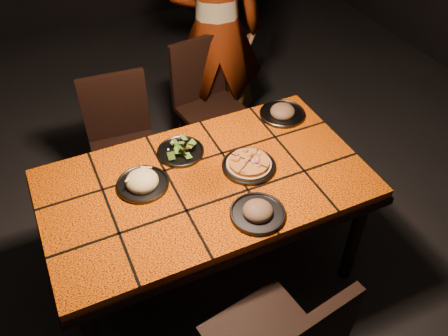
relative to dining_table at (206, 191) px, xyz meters
name	(u,v)px	position (x,y,z in m)	size (l,w,h in m)	color
room_shell	(200,42)	(0.00, 0.00, 0.83)	(6.04, 7.04, 3.08)	black
dining_table	(206,191)	(0.00, 0.00, 0.00)	(1.62, 0.92, 0.75)	#E05607
chair_far_left	(122,136)	(-0.23, 0.81, -0.16)	(0.44, 0.44, 0.90)	black
chair_far_right	(207,97)	(0.42, 0.96, -0.14)	(0.47, 0.47, 0.92)	black
diner	(216,31)	(0.58, 1.16, 0.22)	(0.65, 0.43, 1.78)	brown
plate_pizza	(249,165)	(0.24, -0.01, 0.10)	(0.32, 0.32, 0.04)	#3D3E43
plate_pasta	(142,182)	(-0.29, 0.10, 0.10)	(0.26, 0.26, 0.08)	#3D3E43
plate_salad	(180,149)	(-0.04, 0.25, 0.10)	(0.25, 0.25, 0.07)	#3D3E43
plate_mushroom_a	(258,211)	(0.13, -0.31, 0.10)	(0.26, 0.26, 0.09)	#3D3E43
plate_mushroom_b	(283,112)	(0.62, 0.31, 0.10)	(0.26, 0.26, 0.09)	#3D3E43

